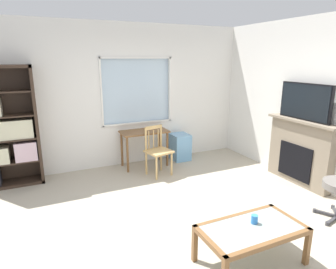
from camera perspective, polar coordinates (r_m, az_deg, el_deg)
The scene contains 11 objects.
ground at distance 3.93m, azimuth 2.84°, elevation -17.37°, with size 6.01×6.11×0.02m, color #B2A893.
wall_back_with_window at distance 5.75m, azimuth -9.21°, elevation 7.35°, with size 5.01×0.15×2.74m.
wall_right at distance 5.12m, azimuth 29.54°, elevation 4.85°, with size 0.12×5.31×2.74m, color white.
bookshelf at distance 5.41m, azimuth -29.08°, elevation 0.37°, with size 0.90×0.38×1.99m.
desk_under_window at distance 5.67m, azimuth -4.69°, elevation -0.45°, with size 0.91×0.48×0.72m.
wooden_chair at distance 5.27m, azimuth -2.06°, elevation -3.12°, with size 0.50×0.49×0.90m.
plastic_drawer_unit at distance 6.12m, azimuth 2.39°, elevation -2.43°, with size 0.35×0.40×0.55m, color #72ADDB.
fireplace at distance 5.38m, azimuth 24.51°, elevation -3.08°, with size 0.26×1.29×1.11m.
tv at distance 5.19m, azimuth 25.37°, elevation 5.85°, with size 0.06×0.95×0.60m.
coffee_table at distance 3.24m, azimuth 16.13°, elevation -17.99°, with size 1.08×0.58×0.42m.
sippy_cup at distance 3.26m, azimuth 16.65°, elevation -15.66°, with size 0.07×0.07×0.09m, color #337FD6.
Camera 1 is at (-1.56, -2.94, 2.08)m, focal length 30.97 mm.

